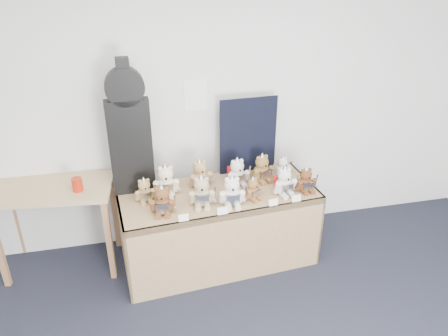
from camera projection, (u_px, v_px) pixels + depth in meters
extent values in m
plane|color=white|center=(197.00, 109.00, 4.03)|extent=(6.00, 0.00, 6.00)
cube|color=white|center=(196.00, 96.00, 3.96)|extent=(0.21, 0.00, 0.30)
cube|color=#906E49|center=(218.00, 195.00, 3.90)|extent=(1.81, 0.88, 0.06)
cube|color=#906E49|center=(230.00, 249.00, 3.75)|extent=(1.75, 0.16, 0.73)
cube|color=#906E49|center=(124.00, 244.00, 3.82)|extent=(0.08, 0.73, 0.73)
cube|color=#906E49|center=(303.00, 211.00, 4.29)|extent=(0.08, 0.73, 0.73)
cube|color=tan|center=(52.00, 189.00, 3.78)|extent=(1.06, 0.66, 0.04)
cube|color=#90623E|center=(16.00, 217.00, 4.14)|extent=(0.06, 0.06, 0.80)
cube|color=#90623E|center=(109.00, 241.00, 3.81)|extent=(0.06, 0.06, 0.80)
cube|color=#90623E|center=(115.00, 211.00, 4.23)|extent=(0.06, 0.06, 0.80)
cube|color=black|center=(131.00, 147.00, 3.73)|extent=(0.37, 0.12, 0.85)
cylinder|color=black|center=(125.00, 87.00, 3.49)|extent=(0.32, 0.12, 0.32)
cube|color=black|center=(123.00, 71.00, 3.43)|extent=(0.11, 0.10, 0.21)
cube|color=black|center=(248.00, 136.00, 4.11)|extent=(0.55, 0.05, 0.74)
cylinder|color=#B5210C|center=(77.00, 185.00, 3.69)|extent=(0.09, 0.09, 0.12)
ellipsoid|color=brown|center=(163.00, 205.00, 3.57)|extent=(0.18, 0.16, 0.16)
sphere|color=brown|center=(162.00, 194.00, 3.52)|extent=(0.12, 0.12, 0.12)
cylinder|color=brown|center=(162.00, 198.00, 3.48)|extent=(0.05, 0.03, 0.05)
sphere|color=black|center=(162.00, 199.00, 3.46)|extent=(0.02, 0.02, 0.02)
sphere|color=brown|center=(156.00, 189.00, 3.49)|extent=(0.04, 0.04, 0.04)
sphere|color=brown|center=(166.00, 189.00, 3.50)|extent=(0.04, 0.04, 0.04)
cylinder|color=brown|center=(153.00, 206.00, 3.54)|extent=(0.06, 0.09, 0.12)
cylinder|color=brown|center=(172.00, 205.00, 3.55)|extent=(0.06, 0.09, 0.12)
cylinder|color=brown|center=(158.00, 214.00, 3.54)|extent=(0.06, 0.11, 0.05)
cylinder|color=brown|center=(167.00, 214.00, 3.54)|extent=(0.06, 0.11, 0.05)
cube|color=silver|center=(162.00, 209.00, 3.51)|extent=(0.11, 0.03, 0.09)
cone|color=silver|center=(161.00, 188.00, 3.50)|extent=(0.10, 0.10, 0.08)
cube|color=silver|center=(175.00, 203.00, 3.53)|extent=(0.02, 0.04, 0.17)
cube|color=silver|center=(175.00, 210.00, 3.56)|extent=(0.05, 0.01, 0.01)
ellipsoid|color=tan|center=(202.00, 197.00, 3.68)|extent=(0.19, 0.16, 0.18)
sphere|color=tan|center=(201.00, 185.00, 3.63)|extent=(0.13, 0.13, 0.13)
cylinder|color=tan|center=(202.00, 189.00, 3.58)|extent=(0.06, 0.03, 0.05)
sphere|color=black|center=(202.00, 190.00, 3.57)|extent=(0.02, 0.02, 0.02)
sphere|color=tan|center=(196.00, 180.00, 3.60)|extent=(0.04, 0.04, 0.04)
sphere|color=tan|center=(206.00, 179.00, 3.61)|extent=(0.04, 0.04, 0.04)
cylinder|color=tan|center=(192.00, 198.00, 3.65)|extent=(0.06, 0.10, 0.13)
cylinder|color=tan|center=(212.00, 196.00, 3.67)|extent=(0.06, 0.10, 0.13)
cylinder|color=tan|center=(198.00, 206.00, 3.64)|extent=(0.06, 0.12, 0.05)
cylinder|color=tan|center=(207.00, 205.00, 3.65)|extent=(0.06, 0.12, 0.05)
cube|color=silver|center=(202.00, 200.00, 3.62)|extent=(0.12, 0.03, 0.10)
cone|color=silver|center=(201.00, 179.00, 3.60)|extent=(0.11, 0.11, 0.08)
cube|color=silver|center=(215.00, 194.00, 3.65)|extent=(0.02, 0.04, 0.18)
cube|color=silver|center=(215.00, 202.00, 3.68)|extent=(0.05, 0.01, 0.01)
ellipsoid|color=white|center=(232.00, 197.00, 3.68)|extent=(0.19, 0.16, 0.17)
sphere|color=white|center=(232.00, 185.00, 3.63)|extent=(0.13, 0.13, 0.13)
cylinder|color=white|center=(233.00, 189.00, 3.59)|extent=(0.06, 0.03, 0.05)
sphere|color=black|center=(233.00, 190.00, 3.57)|extent=(0.02, 0.02, 0.02)
sphere|color=white|center=(227.00, 180.00, 3.60)|extent=(0.04, 0.04, 0.04)
sphere|color=white|center=(237.00, 179.00, 3.61)|extent=(0.04, 0.04, 0.04)
cylinder|color=white|center=(222.00, 198.00, 3.65)|extent=(0.06, 0.10, 0.13)
cylinder|color=white|center=(242.00, 196.00, 3.67)|extent=(0.06, 0.10, 0.13)
cylinder|color=white|center=(228.00, 206.00, 3.65)|extent=(0.06, 0.12, 0.05)
cylinder|color=white|center=(237.00, 205.00, 3.65)|extent=(0.06, 0.12, 0.05)
cube|color=silver|center=(233.00, 200.00, 3.62)|extent=(0.11, 0.03, 0.10)
cone|color=silver|center=(232.00, 179.00, 3.60)|extent=(0.11, 0.11, 0.08)
cube|color=silver|center=(245.00, 194.00, 3.65)|extent=(0.02, 0.04, 0.18)
cube|color=silver|center=(245.00, 201.00, 3.68)|extent=(0.05, 0.01, 0.01)
ellipsoid|color=brown|center=(252.00, 193.00, 3.78)|extent=(0.17, 0.16, 0.13)
sphere|color=brown|center=(253.00, 184.00, 3.74)|extent=(0.10, 0.10, 0.10)
cylinder|color=brown|center=(256.00, 186.00, 3.71)|extent=(0.05, 0.04, 0.04)
sphere|color=black|center=(257.00, 187.00, 3.70)|extent=(0.02, 0.02, 0.02)
sphere|color=brown|center=(250.00, 181.00, 3.70)|extent=(0.03, 0.03, 0.03)
sphere|color=brown|center=(256.00, 179.00, 3.74)|extent=(0.03, 0.03, 0.03)
cylinder|color=brown|center=(248.00, 195.00, 3.73)|extent=(0.06, 0.08, 0.10)
cylinder|color=brown|center=(259.00, 191.00, 3.80)|extent=(0.06, 0.08, 0.10)
cylinder|color=brown|center=(253.00, 200.00, 3.75)|extent=(0.07, 0.09, 0.04)
cylinder|color=brown|center=(258.00, 197.00, 3.78)|extent=(0.07, 0.09, 0.04)
cube|color=silver|center=(256.00, 195.00, 3.74)|extent=(0.08, 0.05, 0.07)
cone|color=silver|center=(253.00, 180.00, 3.72)|extent=(0.08, 0.08, 0.06)
cube|color=silver|center=(262.00, 188.00, 3.79)|extent=(0.02, 0.03, 0.14)
cube|color=silver|center=(261.00, 194.00, 3.82)|extent=(0.04, 0.02, 0.01)
ellipsoid|color=silver|center=(284.00, 186.00, 3.85)|extent=(0.19, 0.17, 0.17)
sphere|color=silver|center=(285.00, 175.00, 3.80)|extent=(0.12, 0.12, 0.12)
cylinder|color=silver|center=(288.00, 179.00, 3.76)|extent=(0.06, 0.04, 0.05)
sphere|color=black|center=(289.00, 180.00, 3.74)|extent=(0.02, 0.02, 0.02)
sphere|color=silver|center=(281.00, 171.00, 3.76)|extent=(0.04, 0.04, 0.04)
sphere|color=silver|center=(289.00, 169.00, 3.79)|extent=(0.04, 0.04, 0.04)
cylinder|color=silver|center=(277.00, 188.00, 3.80)|extent=(0.06, 0.10, 0.13)
cylinder|color=silver|center=(293.00, 185.00, 3.85)|extent=(0.06, 0.10, 0.13)
cylinder|color=silver|center=(283.00, 195.00, 3.81)|extent=(0.07, 0.12, 0.05)
cylinder|color=silver|center=(290.00, 193.00, 3.83)|extent=(0.07, 0.12, 0.05)
cube|color=silver|center=(288.00, 189.00, 3.79)|extent=(0.11, 0.04, 0.09)
cone|color=silver|center=(285.00, 170.00, 3.77)|extent=(0.10, 0.10, 0.08)
cube|color=silver|center=(296.00, 182.00, 3.84)|extent=(0.02, 0.04, 0.17)
cube|color=silver|center=(296.00, 189.00, 3.87)|extent=(0.05, 0.01, 0.01)
cube|color=#B31814|center=(280.00, 182.00, 3.89)|extent=(0.14, 0.05, 0.15)
ellipsoid|color=brown|center=(305.00, 184.00, 3.90)|extent=(0.16, 0.14, 0.15)
sphere|color=brown|center=(306.00, 174.00, 3.85)|extent=(0.11, 0.11, 0.11)
cylinder|color=brown|center=(308.00, 178.00, 3.82)|extent=(0.05, 0.03, 0.05)
sphere|color=black|center=(309.00, 178.00, 3.81)|extent=(0.02, 0.02, 0.02)
sphere|color=brown|center=(303.00, 171.00, 3.82)|extent=(0.03, 0.03, 0.03)
sphere|color=brown|center=(310.00, 170.00, 3.85)|extent=(0.03, 0.03, 0.03)
cylinder|color=brown|center=(299.00, 186.00, 3.86)|extent=(0.05, 0.09, 0.11)
cylinder|color=brown|center=(313.00, 183.00, 3.90)|extent=(0.05, 0.09, 0.11)
cylinder|color=brown|center=(304.00, 192.00, 3.86)|extent=(0.05, 0.10, 0.04)
cylinder|color=brown|center=(311.00, 190.00, 3.88)|extent=(0.05, 0.10, 0.04)
cube|color=silver|center=(308.00, 187.00, 3.85)|extent=(0.10, 0.03, 0.08)
cone|color=silver|center=(306.00, 170.00, 3.83)|extent=(0.09, 0.09, 0.07)
cube|color=silver|center=(316.00, 181.00, 3.89)|extent=(0.02, 0.04, 0.15)
cube|color=silver|center=(315.00, 187.00, 3.91)|extent=(0.04, 0.01, 0.01)
ellipsoid|color=beige|center=(166.00, 186.00, 3.84)|extent=(0.19, 0.16, 0.18)
sphere|color=beige|center=(165.00, 174.00, 3.78)|extent=(0.13, 0.13, 0.13)
cylinder|color=beige|center=(166.00, 178.00, 3.74)|extent=(0.06, 0.03, 0.06)
sphere|color=black|center=(166.00, 179.00, 3.72)|extent=(0.02, 0.02, 0.02)
sphere|color=beige|center=(160.00, 169.00, 3.75)|extent=(0.04, 0.04, 0.04)
sphere|color=beige|center=(170.00, 168.00, 3.76)|extent=(0.04, 0.04, 0.04)
cylinder|color=beige|center=(156.00, 187.00, 3.80)|extent=(0.06, 0.10, 0.14)
cylinder|color=beige|center=(176.00, 185.00, 3.83)|extent=(0.06, 0.10, 0.14)
cylinder|color=beige|center=(162.00, 195.00, 3.80)|extent=(0.06, 0.12, 0.06)
cylinder|color=beige|center=(172.00, 194.00, 3.81)|extent=(0.06, 0.12, 0.06)
cube|color=silver|center=(167.00, 190.00, 3.77)|extent=(0.12, 0.02, 0.10)
cone|color=silver|center=(165.00, 168.00, 3.76)|extent=(0.11, 0.11, 0.09)
cube|color=silver|center=(179.00, 183.00, 3.81)|extent=(0.02, 0.05, 0.19)
cube|color=silver|center=(180.00, 190.00, 3.84)|extent=(0.06, 0.01, 0.01)
ellipsoid|color=tan|center=(200.00, 179.00, 3.96)|extent=(0.20, 0.18, 0.17)
sphere|color=tan|center=(200.00, 168.00, 3.91)|extent=(0.13, 0.13, 0.13)
cylinder|color=tan|center=(202.00, 171.00, 3.87)|extent=(0.06, 0.04, 0.05)
sphere|color=black|center=(203.00, 172.00, 3.86)|extent=(0.02, 0.02, 0.02)
sphere|color=tan|center=(195.00, 164.00, 3.88)|extent=(0.04, 0.04, 0.04)
sphere|color=tan|center=(204.00, 162.00, 3.91)|extent=(0.04, 0.04, 0.04)
cylinder|color=tan|center=(192.00, 181.00, 3.91)|extent=(0.07, 0.10, 0.13)
cylinder|color=tan|center=(209.00, 177.00, 3.97)|extent=(0.07, 0.10, 0.13)
cylinder|color=tan|center=(199.00, 187.00, 3.92)|extent=(0.07, 0.12, 0.05)
cylinder|color=tan|center=(206.00, 186.00, 3.95)|extent=(0.07, 0.12, 0.05)
cube|color=silver|center=(203.00, 182.00, 3.91)|extent=(0.11, 0.04, 0.09)
cone|color=silver|center=(199.00, 162.00, 3.89)|extent=(0.11, 0.11, 0.08)
cube|color=silver|center=(212.00, 175.00, 3.96)|extent=(0.02, 0.04, 0.18)
cube|color=silver|center=(212.00, 182.00, 3.99)|extent=(0.05, 0.02, 0.01)
ellipsoid|color=silver|center=(237.00, 177.00, 3.99)|extent=(0.19, 0.17, 0.17)
sphere|color=silver|center=(237.00, 166.00, 3.94)|extent=(0.12, 0.12, 0.12)
cylinder|color=silver|center=(239.00, 170.00, 3.90)|extent=(0.06, 0.04, 0.05)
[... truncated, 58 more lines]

